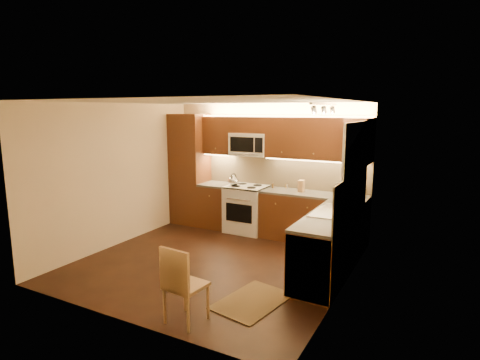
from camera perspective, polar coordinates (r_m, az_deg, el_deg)
The scene contains 37 objects.
floor at distance 6.39m, azimuth -3.58°, elevation -11.77°, with size 4.00×4.00×0.01m, color black.
ceiling at distance 5.93m, azimuth -3.85°, elevation 11.25°, with size 4.00×4.00×0.01m, color beige.
wall_back at distance 7.79m, azimuth 4.04°, elevation 1.74°, with size 4.00×0.01×2.50m, color beige.
wall_front at distance 4.50m, azimuth -17.24°, elevation -4.86°, with size 4.00×0.01×2.50m, color beige.
wall_left at distance 7.28m, azimuth -17.24°, elevation 0.72°, with size 0.01×4.00×2.50m, color beige.
wall_right at distance 5.29m, azimuth 15.09°, elevation -2.57°, with size 0.01×4.00×2.50m, color beige.
pantry at distance 8.35m, azimuth -7.22°, elevation 1.56°, with size 0.70×0.60×2.30m, color #491E0F.
base_cab_back_left at distance 8.14m, azimuth -3.29°, elevation -3.78°, with size 0.62×0.60×0.86m, color #491E0F.
counter_back_left at distance 8.04m, azimuth -3.33°, elevation -0.66°, with size 0.62×0.60×0.04m, color #383633.
base_cab_back_right at distance 7.32m, azimuth 10.48°, elevation -5.51°, with size 1.92×0.60×0.86m, color #491E0F.
counter_back_right at distance 7.21m, azimuth 10.60°, elevation -2.06°, with size 1.92×0.60×0.04m, color #383633.
base_cab_right at distance 5.95m, azimuth 12.76°, elevation -9.26°, with size 0.60×2.00×0.86m, color #491E0F.
counter_right at distance 5.82m, azimuth 12.93°, elevation -5.07°, with size 0.60×2.00×0.04m, color #383633.
dishwasher at distance 5.32m, azimuth 10.71°, elevation -11.56°, with size 0.58×0.60×0.84m, color silver.
backsplash_back at distance 7.65m, azimuth 6.40°, elevation 1.17°, with size 3.30×0.02×0.60m, color tan.
backsplash_right at distance 5.68m, azimuth 15.88°, elevation -2.25°, with size 0.02×2.00×0.60m, color tan.
upper_cab_back_left at distance 8.02m, azimuth -2.93°, elevation 6.48°, with size 0.62×0.35×0.75m, color #491E0F.
upper_cab_back_right at distance 7.20m, azimuth 11.15°, elevation 5.90°, with size 1.92×0.35×0.75m, color #491E0F.
upper_cab_bridge at distance 7.68m, azimuth 1.52°, elevation 7.98°, with size 0.76×0.35×0.31m, color #491E0F.
upper_cab_right_corner at distance 6.59m, azimuth 16.63°, elevation 5.30°, with size 0.35×0.50×0.75m, color #491E0F.
stove at distance 7.78m, azimuth 0.97°, elevation -4.18°, with size 0.76×0.65×0.92m, color silver, non-canonical shape.
microwave at distance 7.69m, azimuth 1.46°, elevation 5.18°, with size 0.76×0.38×0.44m, color silver, non-canonical shape.
window_frame at distance 5.76m, azimuth 16.34°, elevation 1.93°, with size 0.03×1.44×1.24m, color silver.
window_blinds at distance 5.76m, azimuth 16.15°, elevation 1.94°, with size 0.02×1.36×1.16m, color silver.
sink at distance 5.94m, azimuth 13.35°, elevation -3.84°, with size 0.52×0.86×0.15m, color silver, non-canonical shape.
faucet at distance 5.88m, azimuth 15.08°, elevation -3.30°, with size 0.20×0.04×0.30m, color silver, non-canonical shape.
track_light_bar at distance 5.67m, azimuth 12.08°, elevation 10.71°, with size 0.04×1.20×0.03m, color silver.
kettle at distance 7.65m, azimuth -0.96°, elevation 0.07°, with size 0.22×0.22×0.25m, color silver, non-canonical shape.
toaster_oven at distance 7.19m, azimuth 15.54°, elevation -1.23°, with size 0.38×0.28×0.23m, color silver.
knife_block at distance 7.30m, azimuth 8.86°, elevation -0.86°, with size 0.10×0.15×0.21m, color #9B7846.
spice_jar_a at distance 7.58m, azimuth 6.84°, elevation -0.89°, with size 0.04×0.04×0.09m, color silver.
spice_jar_b at distance 7.60m, azimuth 4.78°, elevation -0.82°, with size 0.04×0.04×0.09m, color brown.
spice_jar_c at distance 7.67m, azimuth 4.81°, elevation -0.73°, with size 0.04×0.04×0.09m, color silver.
spice_jar_d at distance 7.58m, azimuth 6.73°, elevation -0.89°, with size 0.04×0.04×0.09m, color #A47731.
soap_bottle at distance 6.56m, azimuth 16.02°, elevation -2.41°, with size 0.09×0.09×0.20m, color #B3B2B7.
rug at distance 5.18m, azimuth 1.82°, elevation -17.11°, with size 0.67×1.00×0.01m, color black.
dining_chair at distance 4.61m, azimuth -7.82°, elevation -14.62°, with size 0.40×0.40×0.91m, color #9B7846, non-canonical shape.
Camera 1 is at (3.13, -5.04, 2.38)m, focal length 29.48 mm.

